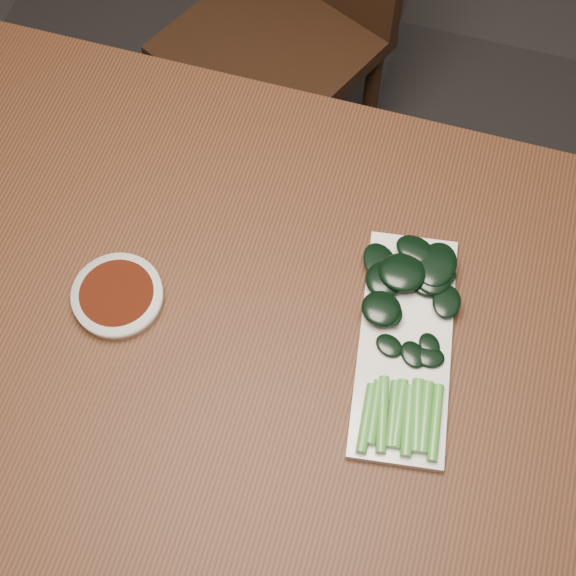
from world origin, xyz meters
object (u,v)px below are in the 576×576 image
Objects in this scene: sauce_bowl at (118,296)px; serving_plate at (405,345)px; gai_lan at (409,318)px; table at (255,341)px; chair_far at (291,10)px.

serving_plate is (0.39, 0.04, -0.01)m from sauce_bowl.
gai_lan reaches higher than sauce_bowl.
gai_lan is at bearing 95.53° from serving_plate.
chair_far is at bearing 102.68° from table.
sauce_bowl reaches higher than serving_plate.
table is 0.21m from sauce_bowl.
table is 4.35× the size of gai_lan.
chair_far is 0.90m from gai_lan.
chair_far is at bearing 116.07° from serving_plate.
chair_far reaches higher than sauce_bowl.
serving_plate is at bearing -84.47° from gai_lan.
chair_far reaches higher than table.
table is at bearing -52.57° from chair_far.
table is 4.12× the size of serving_plate.
sauce_bowl is (-0.00, -0.84, 0.28)m from chair_far.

